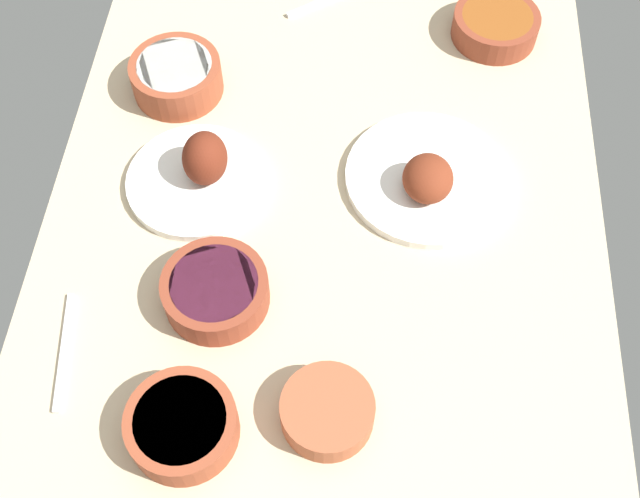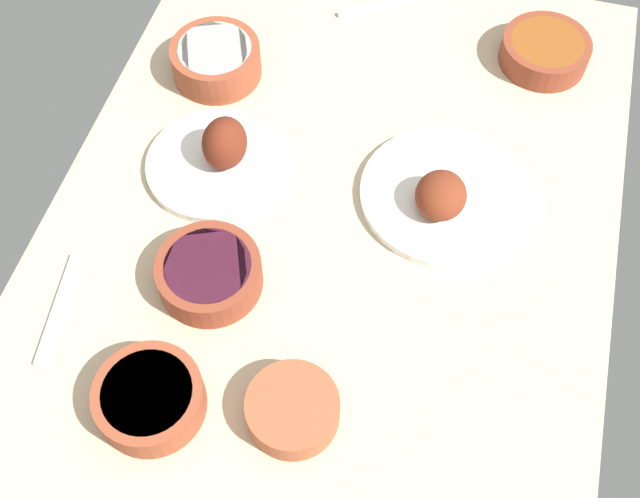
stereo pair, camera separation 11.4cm
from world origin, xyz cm
name	(u,v)px [view 2 (the right image)]	position (x,y,z in cm)	size (l,w,h in cm)	color
dining_table	(320,262)	(0.00, 0.00, 2.00)	(140.00, 90.00, 4.00)	#C6B28E
plate_near_viewer	(219,156)	(12.62, 20.72, 6.74)	(23.00, 23.00, 10.17)	white
plate_center_main	(442,195)	(15.06, -16.40, 5.91)	(27.17, 27.17, 7.91)	white
bowl_soup	(545,51)	(50.92, -28.61, 6.71)	(15.93, 15.93, 4.94)	brown
bowl_onions	(209,273)	(-8.95, 14.84, 6.91)	(15.94, 15.94, 5.33)	brown
bowl_sauce	(293,409)	(-26.08, -3.12, 6.58)	(13.02, 13.02, 4.69)	#A35133
bowl_cream	(216,60)	(32.72, 28.03, 7.38)	(15.99, 15.99, 6.26)	brown
bowl_pasta	(150,398)	(-29.80, 16.20, 6.97)	(15.19, 15.19, 5.45)	brown
fork_loose	(379,4)	(57.67, 3.55, 4.40)	(17.26, 0.90, 0.80)	silver
spoon_loose	(56,308)	(-19.36, 35.77, 4.40)	(18.59, 0.90, 0.80)	silver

